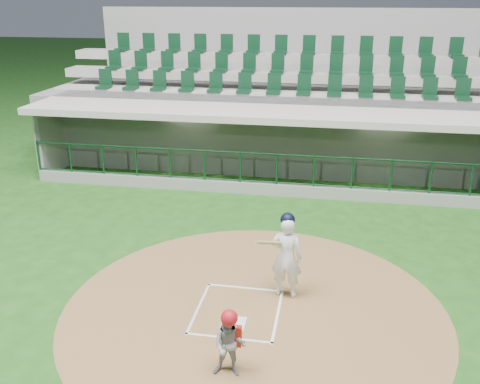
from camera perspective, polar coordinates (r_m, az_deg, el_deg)
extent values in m
plane|color=#194914|center=(10.49, 0.05, -11.78)|extent=(120.00, 120.00, 0.00)
cylinder|color=brown|center=(10.28, 1.53, -12.49)|extent=(7.20, 7.20, 0.01)
cube|color=white|center=(9.91, -0.69, -13.80)|extent=(0.43, 0.43, 0.02)
cube|color=silver|center=(10.38, -4.43, -12.14)|extent=(0.05, 1.80, 0.01)
cube|color=white|center=(10.15, 4.02, -12.96)|extent=(0.05, 1.80, 0.01)
cube|color=white|center=(10.95, 0.56, -10.19)|extent=(1.55, 0.05, 0.01)
cube|color=white|center=(9.55, -1.22, -15.32)|extent=(1.55, 0.05, 0.01)
cube|color=slate|center=(17.43, 4.41, -0.25)|extent=(15.00, 3.00, 0.10)
cube|color=slate|center=(18.52, 5.05, 5.53)|extent=(15.00, 0.20, 2.70)
cube|color=beige|center=(18.35, 5.04, 6.19)|extent=(13.50, 0.04, 0.90)
cube|color=gray|center=(19.19, -18.42, 5.08)|extent=(0.20, 3.00, 2.70)
cube|color=#AAA39A|center=(16.40, 4.59, 8.79)|extent=(15.40, 3.50, 0.20)
cube|color=gray|center=(15.74, 3.88, 0.17)|extent=(15.00, 0.15, 0.40)
cube|color=black|center=(15.27, 4.02, 5.72)|extent=(15.00, 0.01, 0.95)
cube|color=brown|center=(18.32, 4.78, 1.69)|extent=(12.75, 0.40, 0.45)
cube|color=white|center=(17.21, -5.44, 8.88)|extent=(1.30, 0.35, 0.04)
cube|color=white|center=(16.66, 15.08, 7.89)|extent=(1.30, 0.35, 0.04)
imported|color=#AF1217|center=(18.55, -7.98, 3.88)|extent=(1.24, 0.89, 1.73)
imported|color=#B3131C|center=(18.51, -2.76, 3.85)|extent=(0.99, 0.50, 1.62)
imported|color=#AA1C12|center=(17.97, 7.46, 3.51)|extent=(0.90, 0.60, 1.83)
imported|color=#AC1912|center=(18.32, 22.65, 2.48)|extent=(1.79, 0.77, 1.87)
cube|color=slate|center=(20.05, 5.54, 7.55)|extent=(17.00, 6.50, 2.50)
cube|color=#9D998E|center=(18.35, 5.24, 10.03)|extent=(16.60, 0.95, 0.30)
cube|color=gray|center=(19.20, 5.56, 12.14)|extent=(16.60, 0.95, 0.30)
cube|color=gray|center=(20.07, 5.86, 14.07)|extent=(16.60, 0.95, 0.30)
cube|color=gray|center=(23.09, 6.40, 12.69)|extent=(17.00, 0.25, 5.05)
imported|color=white|center=(10.36, 4.97, -6.93)|extent=(0.66, 0.47, 1.67)
sphere|color=black|center=(10.02, 5.11, -2.98)|extent=(0.28, 0.28, 0.28)
cylinder|color=#AA8C4E|center=(9.97, 3.47, -5.42)|extent=(0.58, 0.79, 0.39)
imported|color=gray|center=(8.49, -1.13, -16.02)|extent=(0.54, 0.42, 1.07)
sphere|color=#B4131D|center=(8.21, -1.15, -13.28)|extent=(0.26, 0.26, 0.26)
cube|color=#B01E12|center=(8.57, -0.93, -15.05)|extent=(0.32, 0.10, 0.35)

